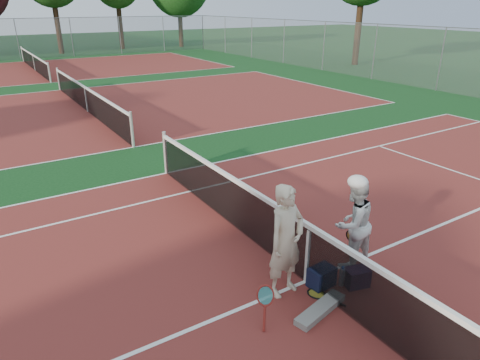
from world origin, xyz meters
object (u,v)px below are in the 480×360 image
at_px(sports_bag_purple, 357,277).
at_px(water_bottle, 342,277).
at_px(player_a, 286,241).
at_px(racket_red, 265,305).
at_px(player_b, 353,223).
at_px(racket_black_held, 352,245).
at_px(racket_spare, 316,294).
at_px(net_main, 308,254).
at_px(sports_bag_navy, 321,277).

xyz_separation_m(sports_bag_purple, water_bottle, (-0.19, 0.13, 0.00)).
xyz_separation_m(player_a, sports_bag_purple, (1.03, -0.48, -0.72)).
relative_size(racket_red, sports_bag_purple, 1.51).
distance_m(player_b, water_bottle, 0.89).
xyz_separation_m(player_b, racket_black_held, (0.10, 0.07, -0.47)).
xyz_separation_m(racket_red, racket_spare, (0.99, 0.06, -0.26)).
bearing_deg(net_main, player_b, 0.37).
relative_size(player_b, racket_black_held, 2.62).
xyz_separation_m(player_a, racket_black_held, (1.48, 0.08, -0.58)).
height_order(player_a, player_b, player_a).
distance_m(net_main, racket_black_held, 1.07).
relative_size(player_a, player_b, 1.14).
relative_size(racket_black_held, sports_bag_purple, 1.61).
distance_m(net_main, sports_bag_navy, 0.43).
bearing_deg(player_b, player_a, -1.02).
bearing_deg(racket_red, sports_bag_purple, -54.71).
distance_m(net_main, sports_bag_purple, 0.85).
bearing_deg(sports_bag_navy, racket_spare, -147.30).
relative_size(net_main, racket_spare, 18.30).
bearing_deg(player_b, net_main, -1.03).
xyz_separation_m(racket_red, sports_bag_purple, (1.66, -0.10, -0.13)).
bearing_deg(racket_black_held, sports_bag_navy, -3.72).
distance_m(net_main, racket_spare, 0.60).
bearing_deg(water_bottle, sports_bag_purple, -33.47).
bearing_deg(water_bottle, racket_spare, 176.91).
relative_size(sports_bag_purple, water_bottle, 1.21).
height_order(racket_spare, water_bottle, water_bottle).
distance_m(player_a, player_b, 1.38).
height_order(racket_black_held, sports_bag_navy, racket_black_held).
xyz_separation_m(racket_black_held, sports_bag_purple, (-0.45, -0.56, -0.14)).
bearing_deg(racket_black_held, player_b, 12.55).
bearing_deg(water_bottle, racket_red, -178.84).
relative_size(racket_spare, sports_bag_navy, 1.50).
distance_m(player_a, sports_bag_purple, 1.35).
bearing_deg(sports_bag_purple, racket_red, 176.72).
distance_m(racket_spare, water_bottle, 0.50).
bearing_deg(sports_bag_purple, sports_bag_navy, 148.14).
height_order(racket_red, racket_black_held, racket_black_held).
bearing_deg(water_bottle, net_main, 138.21).
bearing_deg(racket_spare, sports_bag_navy, -78.36).
distance_m(player_b, racket_red, 2.10).
distance_m(racket_spare, sports_bag_purple, 0.70).
xyz_separation_m(net_main, racket_black_held, (1.04, 0.07, -0.22)).
relative_size(racket_spare, water_bottle, 2.00).
bearing_deg(racket_spare, net_main, -33.94).
bearing_deg(sports_bag_navy, player_a, 160.82).
bearing_deg(racket_spare, racket_red, 72.17).
bearing_deg(net_main, sports_bag_purple, -39.34).
relative_size(player_b, racket_red, 2.79).
relative_size(player_a, sports_bag_purple, 4.81).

